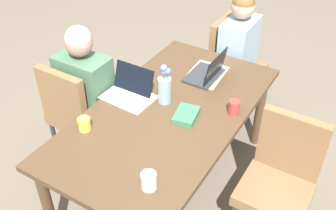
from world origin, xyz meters
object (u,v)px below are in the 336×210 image
chair_far_right_near (281,175)px  chair_near_left_near (76,110)px  coffee_mug_centre_left (149,181)px  dining_table (168,120)px  coffee_mug_near_right (234,107)px  person_near_left_near (88,104)px  book_red_cover (186,115)px  laptop_near_left_near (130,91)px  laptop_head_left_left_mid (207,73)px  coffee_mug_near_left (84,124)px  chair_head_left_left_mid (231,61)px  person_head_left_left_mid (236,63)px  flower_vase (165,87)px

chair_far_right_near → chair_near_left_near: bearing=-84.2°
chair_near_left_near → coffee_mug_centre_left: bearing=62.9°
dining_table → coffee_mug_near_right: bearing=118.1°
person_near_left_near → book_red_cover: 0.89m
person_near_left_near → laptop_near_left_near: bearing=95.8°
coffee_mug_centre_left → book_red_cover: 0.65m
laptop_near_left_near → coffee_mug_near_right: 0.75m
book_red_cover → coffee_mug_centre_left: bearing=0.3°
laptop_head_left_left_mid → coffee_mug_near_left: laptop_head_left_left_mid is taller
chair_head_left_left_mid → person_head_left_left_mid: (0.06, 0.07, 0.03)m
chair_far_right_near → coffee_mug_near_left: chair_far_right_near is taller
chair_near_left_near → laptop_head_left_left_mid: (-0.61, 0.82, 0.28)m
flower_vase → coffee_mug_near_left: size_ratio=3.52×
laptop_head_left_left_mid → coffee_mug_near_left: size_ratio=3.74×
laptop_near_left_near → coffee_mug_near_right: bearing=105.4°
person_near_left_near → coffee_mug_centre_left: person_near_left_near is taller
flower_vase → coffee_mug_near_left: 0.60m
laptop_near_left_near → flower_vase: bearing=105.7°
chair_near_left_near → person_near_left_near: (-0.07, 0.06, 0.03)m
chair_head_left_left_mid → laptop_near_left_near: 1.27m
chair_head_left_left_mid → coffee_mug_near_right: 1.14m
chair_near_left_near → chair_head_left_left_mid: size_ratio=1.00×
flower_vase → coffee_mug_near_right: 0.49m
chair_near_left_near → person_near_left_near: size_ratio=0.75×
person_near_left_near → book_red_cover: person_near_left_near is taller
laptop_head_left_left_mid → coffee_mug_centre_left: 1.17m
chair_head_left_left_mid → flower_vase: (1.14, -0.03, 0.36)m
person_head_left_left_mid → chair_far_right_near: (1.10, 0.79, -0.03)m
dining_table → coffee_mug_centre_left: coffee_mug_centre_left is taller
laptop_head_left_left_mid → coffee_mug_near_right: bearing=49.3°
person_near_left_near → chair_head_left_left_mid: (-1.25, 0.67, -0.03)m
laptop_head_left_left_mid → chair_far_right_near: bearing=59.7°
chair_head_left_left_mid → dining_table: bearing=2.2°
person_near_left_near → person_head_left_left_mid: size_ratio=1.00×
chair_near_left_near → coffee_mug_near_left: (0.34, 0.42, 0.28)m
chair_far_right_near → laptop_near_left_near: size_ratio=2.81×
person_near_left_near → coffee_mug_near_left: size_ratio=13.97×
person_head_left_left_mid → coffee_mug_near_right: person_head_left_left_mid is taller
laptop_near_left_near → book_red_cover: bearing=88.7°
flower_vase → laptop_near_left_near: (0.07, -0.25, -0.08)m
dining_table → person_head_left_left_mid: person_head_left_left_mid is taller
person_head_left_left_mid → coffee_mug_centre_left: size_ratio=11.68×
person_near_left_near → coffee_mug_near_left: bearing=41.2°
person_head_left_left_mid → coffee_mug_centre_left: person_head_left_left_mid is taller
chair_far_right_near → flower_vase: size_ratio=2.99×
dining_table → laptop_head_left_left_mid: size_ratio=5.65×
dining_table → coffee_mug_near_left: (0.44, -0.36, 0.12)m
dining_table → laptop_near_left_near: size_ratio=5.65×
chair_head_left_left_mid → coffee_mug_near_left: 1.71m
dining_table → coffee_mug_near_left: 0.58m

